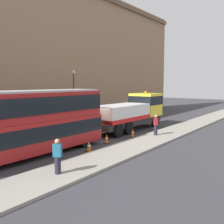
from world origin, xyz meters
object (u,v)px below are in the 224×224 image
object	(u,v)px
traffic_cone_near_truck	(133,133)
street_lamp	(74,93)
pedestrian_bystander	(156,125)
pedestrian_onlooker	(58,157)
traffic_cone_near_bus	(89,147)
traffic_cone_midway	(107,139)
double_decker_bus	(28,121)
recovery_tow_truck	(131,112)

from	to	relation	value
traffic_cone_near_truck	street_lamp	world-z (taller)	street_lamp
traffic_cone_near_truck	pedestrian_bystander	bearing A→B (deg)	-50.97
pedestrian_onlooker	pedestrian_bystander	size ratio (longest dim) A/B	1.00
traffic_cone_near_bus	traffic_cone_near_truck	distance (m)	5.70
pedestrian_onlooker	street_lamp	distance (m)	16.09
pedestrian_bystander	traffic_cone_near_bus	size ratio (longest dim) A/B	2.38
traffic_cone_near_truck	traffic_cone_midway	bearing A→B (deg)	173.59
pedestrian_onlooker	double_decker_bus	bearing A→B (deg)	43.69
recovery_tow_truck	traffic_cone_midway	size ratio (longest dim) A/B	14.11
traffic_cone_midway	traffic_cone_near_truck	distance (m)	3.15
double_decker_bus	traffic_cone_midway	xyz separation A→B (m)	(5.69, -1.65, -1.89)
recovery_tow_truck	street_lamp	xyz separation A→B (m)	(-1.21, 6.51, 1.71)
pedestrian_bystander	traffic_cone_near_bus	world-z (taller)	pedestrian_bystander
double_decker_bus	traffic_cone_near_bus	xyz separation A→B (m)	(3.12, -2.16, -1.89)
double_decker_bus	pedestrian_bystander	bearing A→B (deg)	-18.44
recovery_tow_truck	pedestrian_bystander	bearing A→B (deg)	-115.94
pedestrian_bystander	traffic_cone_near_truck	xyz separation A→B (m)	(-1.22, 1.51, -0.64)
traffic_cone_midway	street_lamp	bearing A→B (deg)	58.95
recovery_tow_truck	traffic_cone_near_truck	world-z (taller)	recovery_tow_truck
traffic_cone_near_bus	traffic_cone_near_truck	bearing A→B (deg)	1.53
pedestrian_bystander	traffic_cone_midway	bearing A→B (deg)	19.03
traffic_cone_near_truck	double_decker_bus	bearing A→B (deg)	167.19
pedestrian_onlooker	traffic_cone_near_truck	distance (m)	10.34
pedestrian_bystander	street_lamp	size ratio (longest dim) A/B	0.29
recovery_tow_truck	street_lamp	world-z (taller)	street_lamp
recovery_tow_truck	pedestrian_bystander	world-z (taller)	recovery_tow_truck
traffic_cone_near_bus	traffic_cone_near_truck	world-z (taller)	same
traffic_cone_near_bus	street_lamp	distance (m)	11.86
recovery_tow_truck	pedestrian_onlooker	xyz separation A→B (m)	(-13.11, -4.02, -0.77)
pedestrian_bystander	street_lamp	bearing A→B (deg)	-51.01
recovery_tow_truck	pedestrian_onlooker	size ratio (longest dim) A/B	5.94
pedestrian_onlooker	pedestrian_bystander	distance (m)	11.36
street_lamp	traffic_cone_near_bus	bearing A→B (deg)	-130.82
pedestrian_onlooker	traffic_cone_near_bus	size ratio (longest dim) A/B	2.38
double_decker_bus	street_lamp	distance (m)	12.50
street_lamp	traffic_cone_midway	bearing A→B (deg)	-121.05
recovery_tow_truck	traffic_cone_midway	world-z (taller)	recovery_tow_truck
traffic_cone_near_bus	pedestrian_onlooker	bearing A→B (deg)	-157.05
recovery_tow_truck	street_lamp	size ratio (longest dim) A/B	1.74
traffic_cone_near_truck	traffic_cone_near_bus	bearing A→B (deg)	-178.47
double_decker_bus	pedestrian_bystander	distance (m)	10.71
pedestrian_onlooker	traffic_cone_near_bus	world-z (taller)	pedestrian_onlooker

